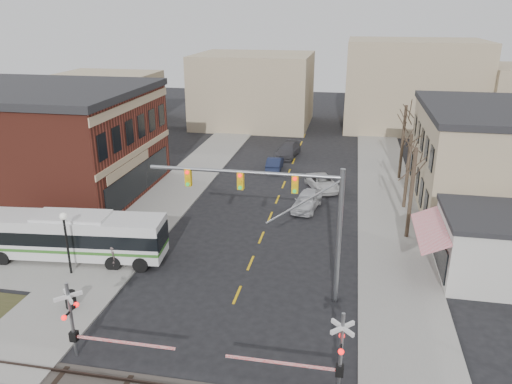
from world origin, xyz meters
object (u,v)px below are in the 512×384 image
Objects in this scene: car_a at (307,201)px; trash_bin at (71,299)px; traffic_signal_mast at (287,204)px; car_b at (275,163)px; car_d at (288,150)px; pedestrian_near at (114,257)px; rr_crossing_west at (80,322)px; rr_crossing_east at (331,353)px; car_c at (322,183)px; street_lamp at (65,230)px; transit_bus at (74,236)px; pedestrian_far at (121,230)px.

trash_bin is at bearing -113.98° from car_a.
traffic_signal_mast is 2.61× the size of car_b.
pedestrian_near is (-7.53, -28.40, 0.17)m from car_d.
rr_crossing_west is 1.00× the size of rr_crossing_east.
car_a is 0.95× the size of car_c.
pedestrian_near is at bearing 106.14° from rr_crossing_west.
pedestrian_near is (2.46, 1.07, -2.17)m from street_lamp.
car_d is (10.00, 29.47, -2.34)m from street_lamp.
trash_bin is 0.61× the size of pedestrian_near.
transit_bus is 2.18× the size of rr_crossing_east.
car_c is at bearing 61.02° from trash_bin.
car_b is 2.32× the size of pedestrian_far.
car_d is at bearing 71.26° from street_lamp.
car_c is (14.57, 19.07, -2.42)m from street_lamp.
street_lamp reaches higher than pedestrian_far.
car_a is 16.98m from pedestrian_near.
pedestrian_far is at bearing 96.13° from trash_bin.
pedestrian_near is at bearing 71.87° from car_b.
car_c is at bearing 87.17° from traffic_signal_mast.
trash_bin is 28.70m from car_b.
pedestrian_far is (1.15, 4.95, -2.07)m from street_lamp.
car_a is at bearing 11.42° from pedestrian_far.
rr_crossing_west is at bearing 177.80° from pedestrian_near.
trash_bin is 25.82m from car_c.
car_a is 5.29m from car_c.
car_b is at bearing 69.09° from street_lamp.
transit_bus is 6.84× the size of pedestrian_far.
rr_crossing_west is 4.75m from trash_bin.
rr_crossing_west reaches higher than car_b.
rr_crossing_west and rr_crossing_east have the same top height.
rr_crossing_east is 3.53× the size of pedestrian_near.
pedestrian_far is (-8.84, -24.52, 0.27)m from car_d.
transit_bus reaches higher than car_b.
trash_bin is at bearing -63.23° from transit_bus.
rr_crossing_west is at bearing -133.76° from car_c.
rr_crossing_west is 22.79m from car_a.
car_c is 19.48m from pedestrian_far.
transit_bus is 19.57m from rr_crossing_east.
car_c is (9.73, 26.20, -1.31)m from rr_crossing_west.
car_a is at bearing 56.38° from trash_bin.
traffic_signal_mast is (14.34, -1.89, 4.03)m from transit_bus.
car_c is (15.28, 17.09, -1.09)m from transit_bus.
rr_crossing_east is 1.18× the size of car_c.
rr_crossing_east is at bearing -62.30° from pedestrian_far.
car_d is at bearing 97.05° from traffic_signal_mast.
pedestrian_far is at bearing 0.31° from pedestrian_near.
car_b is 24.18m from pedestrian_near.
transit_bus reaches higher than trash_bin.
rr_crossing_west is (-8.80, -7.21, -3.81)m from traffic_signal_mast.
rr_crossing_east is (17.30, -9.15, 0.21)m from transit_bus.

